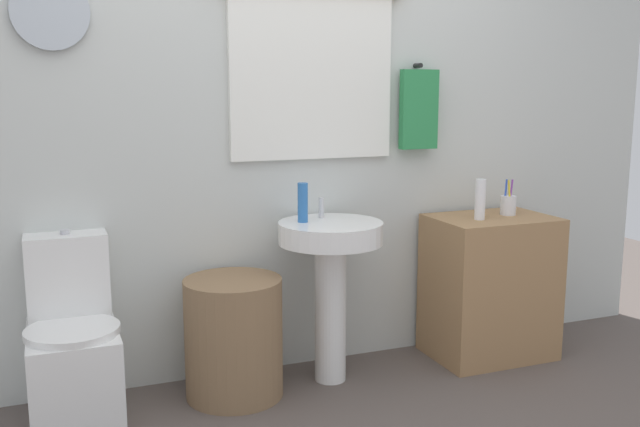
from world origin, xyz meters
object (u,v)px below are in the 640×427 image
(lotion_bottle, at_px, (480,199))
(pedestal_sink, at_px, (331,264))
(soap_bottle, at_px, (303,203))
(wooden_cabinet, at_px, (490,287))
(toothbrush_cup, at_px, (508,205))
(toilet, at_px, (73,350))
(laundry_hamper, at_px, (234,338))

(lotion_bottle, bearing_deg, pedestal_sink, 177.11)
(pedestal_sink, xyz_separation_m, lotion_bottle, (0.79, -0.04, 0.27))
(pedestal_sink, xyz_separation_m, soap_bottle, (-0.12, 0.05, 0.29))
(wooden_cabinet, xyz_separation_m, toothbrush_cup, (0.11, 0.02, 0.42))
(wooden_cabinet, relative_size, lotion_bottle, 3.63)
(toothbrush_cup, bearing_deg, soap_bottle, 178.48)
(pedestal_sink, height_order, soap_bottle, soap_bottle)
(toilet, relative_size, wooden_cabinet, 1.07)
(laundry_hamper, distance_m, soap_bottle, 0.69)
(toilet, distance_m, lotion_bottle, 2.03)
(pedestal_sink, bearing_deg, lotion_bottle, -2.89)
(toilet, bearing_deg, soap_bottle, 0.74)
(laundry_hamper, height_order, wooden_cabinet, wooden_cabinet)
(toothbrush_cup, bearing_deg, lotion_bottle, -164.39)
(toilet, bearing_deg, lotion_bottle, -2.24)
(pedestal_sink, height_order, wooden_cabinet, pedestal_sink)
(laundry_hamper, bearing_deg, toilet, 176.96)
(pedestal_sink, bearing_deg, toilet, 178.20)
(soap_bottle, bearing_deg, wooden_cabinet, -2.80)
(toilet, bearing_deg, wooden_cabinet, -1.01)
(toilet, relative_size, soap_bottle, 4.31)
(wooden_cabinet, xyz_separation_m, lotion_bottle, (-0.11, -0.04, 0.47))
(wooden_cabinet, relative_size, soap_bottle, 4.02)
(soap_bottle, xyz_separation_m, lotion_bottle, (0.91, -0.09, -0.03))
(toilet, relative_size, lotion_bottle, 3.89)
(soap_bottle, bearing_deg, toilet, -179.26)
(laundry_hamper, bearing_deg, wooden_cabinet, 0.00)
(laundry_hamper, height_order, lotion_bottle, lotion_bottle)
(soap_bottle, bearing_deg, laundry_hamper, -171.99)
(laundry_hamper, height_order, soap_bottle, soap_bottle)
(wooden_cabinet, height_order, soap_bottle, soap_bottle)
(soap_bottle, relative_size, toothbrush_cup, 1.00)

